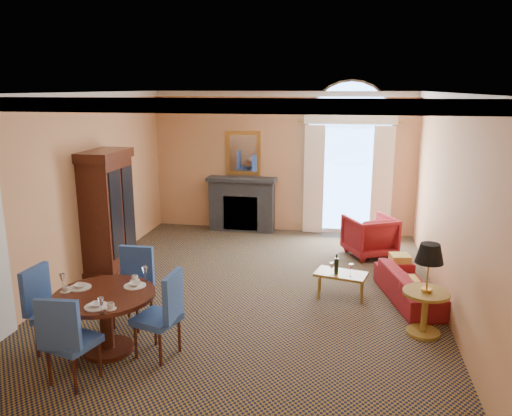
% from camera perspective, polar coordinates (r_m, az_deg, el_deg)
% --- Properties ---
extents(ground, '(7.50, 7.50, 0.00)m').
position_cam_1_polar(ground, '(8.34, -0.64, -9.52)').
color(ground, '#101433').
rests_on(ground, ground).
extents(room_envelope, '(6.04, 7.52, 3.45)m').
position_cam_1_polar(room_envelope, '(8.36, 0.04, 8.36)').
color(room_envelope, tan).
rests_on(room_envelope, ground).
extents(armoire, '(0.63, 1.12, 2.21)m').
position_cam_1_polar(armoire, '(9.35, -16.57, -0.64)').
color(armoire, '#34140B').
rests_on(armoire, ground).
extents(dining_table, '(1.26, 1.26, 0.99)m').
position_cam_1_polar(dining_table, '(6.64, -16.83, -10.99)').
color(dining_table, '#34140B').
rests_on(dining_table, ground).
extents(dining_chair_north, '(0.55, 0.55, 1.10)m').
position_cam_1_polar(dining_chair_north, '(7.31, -13.74, -8.06)').
color(dining_chair_north, '#284D9D').
rests_on(dining_chair_north, ground).
extents(dining_chair_south, '(0.60, 0.60, 1.10)m').
position_cam_1_polar(dining_chair_south, '(6.03, -20.90, -13.45)').
color(dining_chair_south, '#284D9D').
rests_on(dining_chair_south, ground).
extents(dining_chair_east, '(0.61, 0.61, 1.10)m').
position_cam_1_polar(dining_chair_east, '(6.35, -10.40, -11.31)').
color(dining_chair_east, '#284D9D').
rests_on(dining_chair_east, ground).
extents(dining_chair_west, '(0.62, 0.62, 1.10)m').
position_cam_1_polar(dining_chair_west, '(6.95, -22.89, -9.96)').
color(dining_chair_west, '#284D9D').
rests_on(dining_chair_west, ground).
extents(sofa, '(1.08, 1.82, 0.50)m').
position_cam_1_polar(sofa, '(8.29, 17.30, -8.46)').
color(sofa, maroon).
rests_on(sofa, ground).
extents(armchair, '(1.18, 1.19, 0.81)m').
position_cam_1_polar(armchair, '(10.19, 12.85, -3.10)').
color(armchair, maroon).
rests_on(armchair, ground).
extents(coffee_table, '(0.88, 0.62, 0.74)m').
position_cam_1_polar(coffee_table, '(8.11, 9.65, -7.46)').
color(coffee_table, olive).
rests_on(coffee_table, ground).
extents(side_table, '(0.62, 0.62, 1.26)m').
position_cam_1_polar(side_table, '(7.08, 19.01, -7.60)').
color(side_table, olive).
rests_on(side_table, ground).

